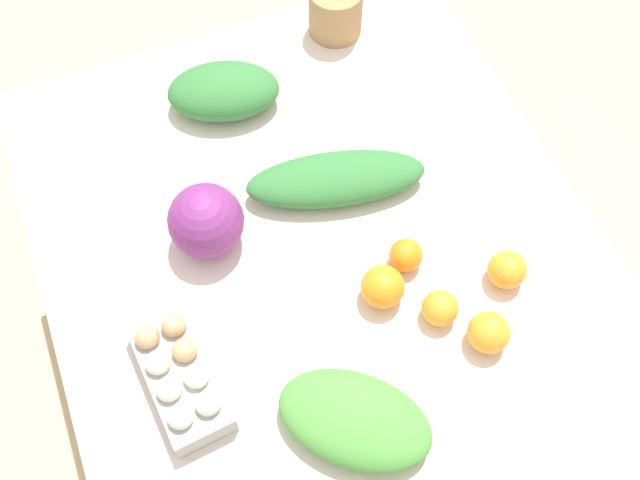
{
  "coord_description": "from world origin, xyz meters",
  "views": [
    {
      "loc": [
        0.62,
        -0.25,
        1.96
      ],
      "look_at": [
        0.0,
        0.0,
        0.73
      ],
      "focal_mm": 40.0,
      "sensor_mm": 36.0,
      "label": 1
    }
  ],
  "objects_px": {
    "egg_carton": "(180,375)",
    "greens_bunch_kale": "(336,179)",
    "greens_bunch_dandelion": "(355,420)",
    "orange_2": "(507,270)",
    "cabbage_purple": "(206,221)",
    "orange_0": "(440,308)",
    "orange_3": "(406,255)",
    "paper_bag": "(336,11)",
    "orange_4": "(383,287)",
    "orange_1": "(489,333)",
    "greens_bunch_beet_tops": "(224,91)"
  },
  "relations": [
    {
      "from": "greens_bunch_beet_tops",
      "to": "orange_2",
      "type": "bearing_deg",
      "value": 30.64
    },
    {
      "from": "cabbage_purple",
      "to": "orange_0",
      "type": "relative_size",
      "value": 2.14
    },
    {
      "from": "egg_carton",
      "to": "greens_bunch_dandelion",
      "type": "bearing_deg",
      "value": 48.66
    },
    {
      "from": "orange_1",
      "to": "orange_3",
      "type": "xyz_separation_m",
      "value": [
        -0.2,
        -0.07,
        -0.01
      ]
    },
    {
      "from": "egg_carton",
      "to": "orange_0",
      "type": "height_order",
      "value": "egg_carton"
    },
    {
      "from": "orange_2",
      "to": "orange_3",
      "type": "height_order",
      "value": "orange_2"
    },
    {
      "from": "paper_bag",
      "to": "greens_bunch_beet_tops",
      "type": "xyz_separation_m",
      "value": [
        0.12,
        -0.31,
        -0.01
      ]
    },
    {
      "from": "egg_carton",
      "to": "cabbage_purple",
      "type": "bearing_deg",
      "value": 147.56
    },
    {
      "from": "orange_3",
      "to": "paper_bag",
      "type": "bearing_deg",
      "value": 169.55
    },
    {
      "from": "greens_bunch_kale",
      "to": "orange_3",
      "type": "height_order",
      "value": "greens_bunch_kale"
    },
    {
      "from": "greens_bunch_kale",
      "to": "egg_carton",
      "type": "bearing_deg",
      "value": -56.19
    },
    {
      "from": "greens_bunch_kale",
      "to": "paper_bag",
      "type": "bearing_deg",
      "value": 157.34
    },
    {
      "from": "cabbage_purple",
      "to": "orange_0",
      "type": "distance_m",
      "value": 0.47
    },
    {
      "from": "cabbage_purple",
      "to": "paper_bag",
      "type": "distance_m",
      "value": 0.62
    },
    {
      "from": "cabbage_purple",
      "to": "orange_1",
      "type": "height_order",
      "value": "cabbage_purple"
    },
    {
      "from": "cabbage_purple",
      "to": "orange_0",
      "type": "height_order",
      "value": "cabbage_purple"
    },
    {
      "from": "orange_3",
      "to": "orange_2",
      "type": "bearing_deg",
      "value": 57.83
    },
    {
      "from": "cabbage_purple",
      "to": "greens_bunch_kale",
      "type": "height_order",
      "value": "cabbage_purple"
    },
    {
      "from": "cabbage_purple",
      "to": "orange_4",
      "type": "xyz_separation_m",
      "value": [
        0.24,
        0.26,
        -0.03
      ]
    },
    {
      "from": "greens_bunch_dandelion",
      "to": "paper_bag",
      "type": "bearing_deg",
      "value": 159.2
    },
    {
      "from": "orange_2",
      "to": "orange_3",
      "type": "xyz_separation_m",
      "value": [
        -0.1,
        -0.16,
        -0.0
      ]
    },
    {
      "from": "orange_4",
      "to": "greens_bunch_kale",
      "type": "bearing_deg",
      "value": 176.93
    },
    {
      "from": "paper_bag",
      "to": "orange_3",
      "type": "relative_size",
      "value": 1.89
    },
    {
      "from": "egg_carton",
      "to": "greens_bunch_kale",
      "type": "relative_size",
      "value": 0.69
    },
    {
      "from": "orange_2",
      "to": "orange_3",
      "type": "relative_size",
      "value": 1.14
    },
    {
      "from": "greens_bunch_dandelion",
      "to": "cabbage_purple",
      "type": "bearing_deg",
      "value": -165.46
    },
    {
      "from": "egg_carton",
      "to": "orange_0",
      "type": "distance_m",
      "value": 0.49
    },
    {
      "from": "orange_3",
      "to": "orange_4",
      "type": "bearing_deg",
      "value": -56.57
    },
    {
      "from": "greens_bunch_kale",
      "to": "orange_3",
      "type": "xyz_separation_m",
      "value": [
        0.21,
        0.06,
        -0.0
      ]
    },
    {
      "from": "orange_0",
      "to": "orange_1",
      "type": "relative_size",
      "value": 0.88
    },
    {
      "from": "greens_bunch_dandelion",
      "to": "orange_4",
      "type": "xyz_separation_m",
      "value": [
        -0.21,
        0.15,
        0.0
      ]
    },
    {
      "from": "greens_bunch_beet_tops",
      "to": "orange_0",
      "type": "bearing_deg",
      "value": 18.29
    },
    {
      "from": "orange_2",
      "to": "egg_carton",
      "type": "bearing_deg",
      "value": -93.17
    },
    {
      "from": "egg_carton",
      "to": "orange_2",
      "type": "bearing_deg",
      "value": 81.99
    },
    {
      "from": "orange_3",
      "to": "greens_bunch_dandelion",
      "type": "bearing_deg",
      "value": -40.68
    },
    {
      "from": "orange_2",
      "to": "orange_3",
      "type": "distance_m",
      "value": 0.19
    },
    {
      "from": "egg_carton",
      "to": "greens_bunch_kale",
      "type": "distance_m",
      "value": 0.5
    },
    {
      "from": "orange_0",
      "to": "cabbage_purple",
      "type": "bearing_deg",
      "value": -132.62
    },
    {
      "from": "greens_bunch_dandelion",
      "to": "orange_2",
      "type": "xyz_separation_m",
      "value": [
        -0.15,
        0.38,
        -0.0
      ]
    },
    {
      "from": "greens_bunch_beet_tops",
      "to": "orange_2",
      "type": "relative_size",
      "value": 3.24
    },
    {
      "from": "greens_bunch_beet_tops",
      "to": "orange_0",
      "type": "relative_size",
      "value": 3.54
    },
    {
      "from": "cabbage_purple",
      "to": "greens_bunch_kale",
      "type": "relative_size",
      "value": 0.4
    },
    {
      "from": "greens_bunch_beet_tops",
      "to": "orange_1",
      "type": "height_order",
      "value": "greens_bunch_beet_tops"
    },
    {
      "from": "paper_bag",
      "to": "orange_0",
      "type": "relative_size",
      "value": 1.81
    },
    {
      "from": "paper_bag",
      "to": "greens_bunch_dandelion",
      "type": "bearing_deg",
      "value": -20.8
    },
    {
      "from": "cabbage_purple",
      "to": "orange_2",
      "type": "distance_m",
      "value": 0.58
    },
    {
      "from": "orange_0",
      "to": "greens_bunch_kale",
      "type": "bearing_deg",
      "value": -168.41
    },
    {
      "from": "egg_carton",
      "to": "orange_1",
      "type": "relative_size",
      "value": 3.27
    },
    {
      "from": "paper_bag",
      "to": "orange_0",
      "type": "bearing_deg",
      "value": -7.96
    },
    {
      "from": "paper_bag",
      "to": "greens_bunch_beet_tops",
      "type": "distance_m",
      "value": 0.33
    }
  ]
}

